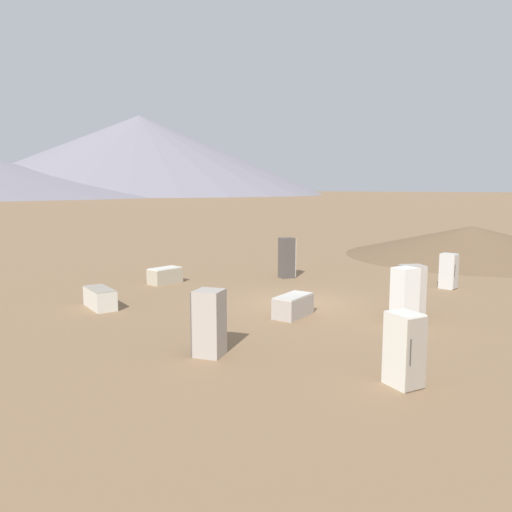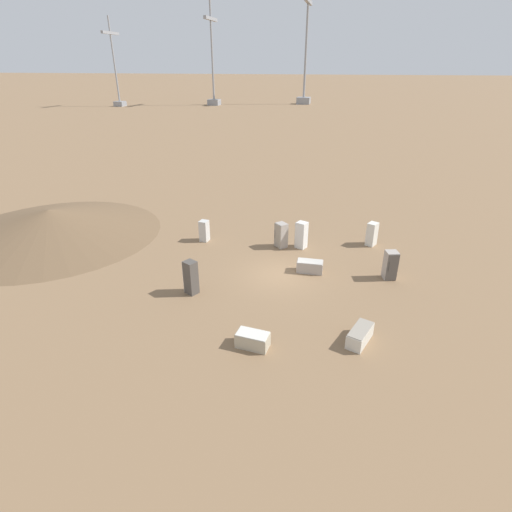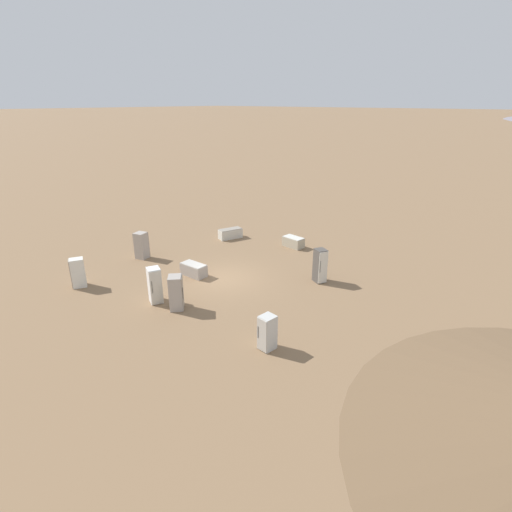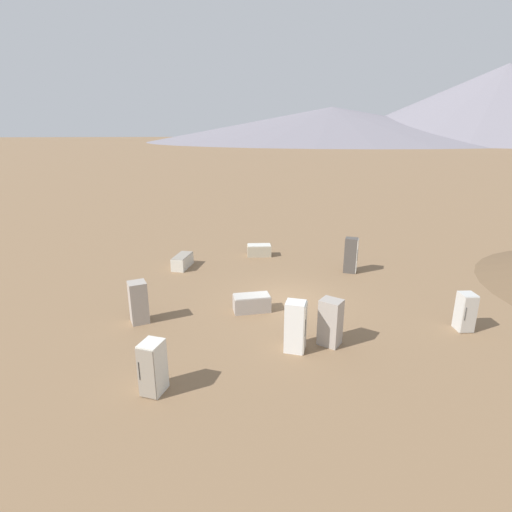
# 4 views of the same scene
# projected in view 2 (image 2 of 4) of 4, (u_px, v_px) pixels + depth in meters

# --- Properties ---
(ground_plane) EXTENTS (1000.00, 1000.00, 0.00)m
(ground_plane) POSITION_uv_depth(u_px,v_px,m) (280.00, 274.00, 24.17)
(ground_plane) COLOR #846647
(dirt_mound) EXTENTS (15.69, 15.69, 1.92)m
(dirt_mound) POSITION_uv_depth(u_px,v_px,m) (51.00, 222.00, 29.48)
(dirt_mound) COLOR brown
(dirt_mound) RESTS_ON ground_plane
(power_pylon_0) EXTENTS (11.80, 4.05, 33.73)m
(power_pylon_0) POSITION_uv_depth(u_px,v_px,m) (305.00, 67.00, 121.56)
(power_pylon_0) COLOR gray
(power_pylon_0) RESTS_ON ground_plane
(power_pylon_1) EXTENTS (9.82, 3.37, 28.05)m
(power_pylon_1) POSITION_uv_depth(u_px,v_px,m) (213.00, 74.00, 119.04)
(power_pylon_1) COLOR gray
(power_pylon_1) RESTS_ON ground_plane
(power_pylon_2) EXTENTS (8.22, 2.82, 23.48)m
(power_pylon_2) POSITION_uv_depth(u_px,v_px,m) (117.00, 80.00, 116.38)
(power_pylon_2) COLOR gray
(power_pylon_2) RESTS_ON ground_plane
(discarded_fridge_0) EXTENTS (0.92, 0.85, 1.64)m
(discarded_fridge_0) POSITION_uv_depth(u_px,v_px,m) (372.00, 234.00, 27.79)
(discarded_fridge_0) COLOR silver
(discarded_fridge_0) RESTS_ON ground_plane
(discarded_fridge_1) EXTENTS (1.86, 1.27, 0.73)m
(discarded_fridge_1) POSITION_uv_depth(u_px,v_px,m) (360.00, 335.00, 18.17)
(discarded_fridge_1) COLOR beige
(discarded_fridge_1) RESTS_ON ground_plane
(discarded_fridge_2) EXTENTS (0.94, 1.54, 0.72)m
(discarded_fridge_2) POSITION_uv_depth(u_px,v_px,m) (253.00, 340.00, 17.88)
(discarded_fridge_2) COLOR #B2A88E
(discarded_fridge_2) RESTS_ON ground_plane
(discarded_fridge_3) EXTENTS (0.98, 0.99, 1.74)m
(discarded_fridge_3) POSITION_uv_depth(u_px,v_px,m) (281.00, 235.00, 27.45)
(discarded_fridge_3) COLOR #A89E93
(discarded_fridge_3) RESTS_ON ground_plane
(discarded_fridge_4) EXTENTS (0.88, 0.84, 1.73)m
(discarded_fridge_4) POSITION_uv_depth(u_px,v_px,m) (390.00, 265.00, 23.38)
(discarded_fridge_4) COLOR #A89E93
(discarded_fridge_4) RESTS_ON ground_plane
(discarded_fridge_5) EXTENTS (0.81, 1.59, 0.73)m
(discarded_fridge_5) POSITION_uv_depth(u_px,v_px,m) (310.00, 266.00, 24.34)
(discarded_fridge_5) COLOR #A89E93
(discarded_fridge_5) RESTS_ON ground_plane
(discarded_fridge_6) EXTENTS (0.84, 0.89, 1.86)m
(discarded_fridge_6) POSITION_uv_depth(u_px,v_px,m) (301.00, 235.00, 27.34)
(discarded_fridge_6) COLOR white
(discarded_fridge_6) RESTS_ON ground_plane
(discarded_fridge_7) EXTENTS (0.71, 0.64, 1.52)m
(discarded_fridge_7) POSITION_uv_depth(u_px,v_px,m) (204.00, 231.00, 28.50)
(discarded_fridge_7) COLOR silver
(discarded_fridge_7) RESTS_ON ground_plane
(discarded_fridge_8) EXTENTS (0.81, 0.87, 1.94)m
(discarded_fridge_8) POSITION_uv_depth(u_px,v_px,m) (191.00, 277.00, 21.84)
(discarded_fridge_8) COLOR #4C4742
(discarded_fridge_8) RESTS_ON ground_plane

